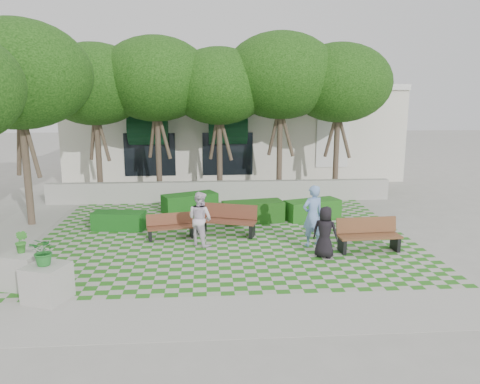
{
  "coord_description": "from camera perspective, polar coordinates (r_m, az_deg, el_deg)",
  "views": [
    {
      "loc": [
        -0.64,
        -13.94,
        4.66
      ],
      "look_at": [
        0.5,
        1.5,
        1.4
      ],
      "focal_mm": 35.0,
      "sensor_mm": 36.0,
      "label": 1
    }
  ],
  "objects": [
    {
      "name": "hedge_west",
      "position": [
        16.89,
        -14.53,
        -3.41
      ],
      "size": [
        1.88,
        0.96,
        0.63
      ],
      "primitive_type": "cube",
      "rotation": [
        0.0,
        0.0,
        -0.14
      ],
      "color": "#134916",
      "rests_on": "ground"
    },
    {
      "name": "retaining_wall",
      "position": [
        20.58,
        -2.35,
        0.08
      ],
      "size": [
        15.0,
        0.36,
        0.9
      ],
      "primitive_type": "cube",
      "color": "#9E9B93",
      "rests_on": "ground"
    },
    {
      "name": "bench_east",
      "position": [
        14.66,
        15.37,
        -5.12
      ],
      "size": [
        1.92,
        0.74,
        0.99
      ],
      "rotation": [
        0.0,
        0.0,
        0.06
      ],
      "color": "brown",
      "rests_on": "ground"
    },
    {
      "name": "planter_front",
      "position": [
        11.68,
        -22.53,
        -9.33
      ],
      "size": [
        1.1,
        1.1,
        1.52
      ],
      "rotation": [
        0.0,
        0.0,
        -0.36
      ],
      "color": "#9E9B93",
      "rests_on": "ground"
    },
    {
      "name": "person_blue",
      "position": [
        14.64,
        8.85,
        -2.88
      ],
      "size": [
        0.81,
        0.66,
        1.93
      ],
      "primitive_type": "imported",
      "rotation": [
        0.0,
        0.0,
        3.46
      ],
      "color": "#7397D3",
      "rests_on": "ground"
    },
    {
      "name": "sidewalk_west",
      "position": [
        16.97,
        -26.9,
        -5.36
      ],
      "size": [
        2.0,
        12.0,
        0.01
      ],
      "primitive_type": "cube",
      "color": "#9E9B93",
      "rests_on": "ground"
    },
    {
      "name": "hedge_midleft",
      "position": [
        18.8,
        -6.13,
        -1.35
      ],
      "size": [
        2.31,
        1.65,
        0.75
      ],
      "primitive_type": "cube",
      "rotation": [
        0.0,
        0.0,
        0.41
      ],
      "color": "#144C14",
      "rests_on": "ground"
    },
    {
      "name": "ground",
      "position": [
        14.71,
        -1.52,
        -6.58
      ],
      "size": [
        90.0,
        90.0,
        0.0
      ],
      "primitive_type": "plane",
      "color": "gray",
      "rests_on": "ground"
    },
    {
      "name": "person_dark",
      "position": [
        13.72,
        10.32,
        -4.83
      ],
      "size": [
        0.88,
        0.78,
        1.51
      ],
      "primitive_type": "imported",
      "rotation": [
        0.0,
        0.0,
        2.63
      ],
      "color": "black",
      "rests_on": "ground"
    },
    {
      "name": "person_white",
      "position": [
        14.6,
        -4.89,
        -3.25
      ],
      "size": [
        1.05,
        1.04,
        1.71
      ],
      "primitive_type": "imported",
      "rotation": [
        0.0,
        0.0,
        2.42
      ],
      "color": "silver",
      "rests_on": "ground"
    },
    {
      "name": "sidewalk_south",
      "position": [
        10.36,
        -0.24,
        -14.8
      ],
      "size": [
        16.0,
        2.0,
        0.01
      ],
      "primitive_type": "cube",
      "color": "#9E9B93",
      "rests_on": "ground"
    },
    {
      "name": "tree_row",
      "position": [
        19.93,
        -7.95,
        13.28
      ],
      "size": [
        17.7,
        13.4,
        7.41
      ],
      "color": "#47382B",
      "rests_on": "ground"
    },
    {
      "name": "hedge_midright",
      "position": [
        17.29,
        1.6,
        -2.42
      ],
      "size": [
        2.32,
        1.24,
        0.77
      ],
      "primitive_type": "cube",
      "rotation": [
        0.0,
        0.0,
        0.17
      ],
      "color": "#174512",
      "rests_on": "ground"
    },
    {
      "name": "bench_mid",
      "position": [
        15.73,
        -1.51,
        -3.49
      ],
      "size": [
        2.03,
        1.21,
        1.01
      ],
      "rotation": [
        0.0,
        0.0,
        -0.32
      ],
      "color": "#5A2D1E",
      "rests_on": "ground"
    },
    {
      "name": "bench_west",
      "position": [
        15.53,
        -8.45,
        -4.2
      ],
      "size": [
        1.61,
        0.81,
        0.81
      ],
      "rotation": [
        0.0,
        0.0,
        0.2
      ],
      "color": "brown",
      "rests_on": "ground"
    },
    {
      "name": "building",
      "position": [
        28.14,
        -1.01,
        7.53
      ],
      "size": [
        18.0,
        8.92,
        5.15
      ],
      "color": "beige",
      "rests_on": "ground"
    },
    {
      "name": "lawn",
      "position": [
        15.66,
        -1.7,
        -5.4
      ],
      "size": [
        12.0,
        12.0,
        0.0
      ],
      "primitive_type": "plane",
      "color": "#2B721E",
      "rests_on": "ground"
    },
    {
      "name": "hedge_east",
      "position": [
        17.92,
        8.81,
        -2.12
      ],
      "size": [
        2.24,
        1.43,
        0.73
      ],
      "primitive_type": "cube",
      "rotation": [
        0.0,
        0.0,
        0.31
      ],
      "color": "#1A5216",
      "rests_on": "ground"
    },
    {
      "name": "planter_back",
      "position": [
        12.74,
        -24.82,
        -8.39
      ],
      "size": [
        1.08,
        1.08,
        1.45
      ],
      "rotation": [
        0.0,
        0.0,
        -0.27
      ],
      "color": "#9E9B93",
      "rests_on": "ground"
    }
  ]
}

